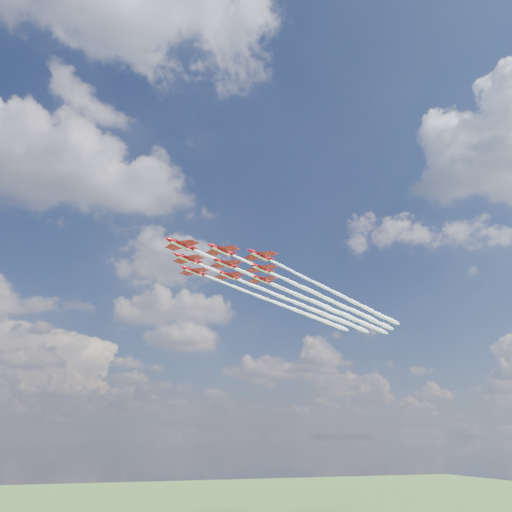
# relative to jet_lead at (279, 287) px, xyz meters

# --- Properties ---
(jet_lead) EXTENTS (90.03, 68.49, 2.96)m
(jet_lead) POSITION_rel_jet_lead_xyz_m (0.00, 0.00, 0.00)
(jet_lead) COLOR #B50A17
(jet_row2_port) EXTENTS (90.03, 68.49, 2.96)m
(jet_row2_port) POSITION_rel_jet_lead_xyz_m (12.00, 0.77, 0.00)
(jet_row2_port) COLOR #B50A17
(jet_row2_starb) EXTENTS (90.03, 68.49, 2.96)m
(jet_row2_starb) POSITION_rel_jet_lead_xyz_m (4.08, 11.31, 0.00)
(jet_row2_starb) COLOR #B50A17
(jet_row3_port) EXTENTS (90.03, 68.49, 2.96)m
(jet_row3_port) POSITION_rel_jet_lead_xyz_m (24.01, 1.54, 0.00)
(jet_row3_port) COLOR #B50A17
(jet_row3_centre) EXTENTS (90.03, 68.49, 2.96)m
(jet_row3_centre) POSITION_rel_jet_lead_xyz_m (16.09, 12.08, 0.00)
(jet_row3_centre) COLOR #B50A17
(jet_row3_starb) EXTENTS (90.03, 68.49, 2.96)m
(jet_row3_starb) POSITION_rel_jet_lead_xyz_m (8.17, 22.63, 0.00)
(jet_row3_starb) COLOR #B50A17
(jet_row4_port) EXTENTS (90.03, 68.49, 2.96)m
(jet_row4_port) POSITION_rel_jet_lead_xyz_m (28.09, 12.85, 0.00)
(jet_row4_port) COLOR #B50A17
(jet_row4_starb) EXTENTS (90.03, 68.49, 2.96)m
(jet_row4_starb) POSITION_rel_jet_lead_xyz_m (20.17, 23.39, 0.00)
(jet_row4_starb) COLOR #B50A17
(jet_tail) EXTENTS (90.03, 68.49, 2.96)m
(jet_tail) POSITION_rel_jet_lead_xyz_m (32.18, 24.16, 0.00)
(jet_tail) COLOR #B50A17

